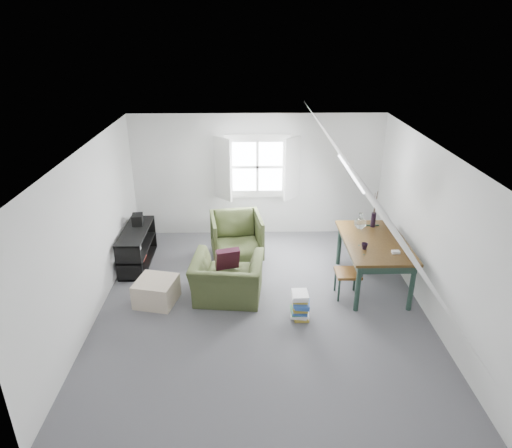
{
  "coord_description": "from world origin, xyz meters",
  "views": [
    {
      "loc": [
        -0.21,
        -6.04,
        4.08
      ],
      "look_at": [
        -0.07,
        0.6,
        1.14
      ],
      "focal_mm": 32.0,
      "sensor_mm": 36.0,
      "label": 1
    }
  ],
  "objects_px": {
    "armchair_far": "(237,257)",
    "dining_table": "(374,246)",
    "dining_chair_far": "(365,242)",
    "magazine_stack": "(300,305)",
    "armchair_near": "(228,298)",
    "media_shelf": "(137,250)",
    "dining_chair_near": "(350,272)",
    "ottoman": "(156,291)"
  },
  "relations": [
    {
      "from": "dining_table",
      "to": "magazine_stack",
      "type": "xyz_separation_m",
      "value": [
        -1.29,
        -0.91,
        -0.52
      ]
    },
    {
      "from": "ottoman",
      "to": "media_shelf",
      "type": "height_order",
      "value": "media_shelf"
    },
    {
      "from": "media_shelf",
      "to": "armchair_near",
      "type": "bearing_deg",
      "value": -31.45
    },
    {
      "from": "dining_chair_far",
      "to": "dining_chair_near",
      "type": "bearing_deg",
      "value": 67.07
    },
    {
      "from": "ottoman",
      "to": "dining_chair_far",
      "type": "xyz_separation_m",
      "value": [
        3.57,
        1.18,
        0.25
      ]
    },
    {
      "from": "armchair_near",
      "to": "magazine_stack",
      "type": "xyz_separation_m",
      "value": [
        1.11,
        -0.54,
        0.21
      ]
    },
    {
      "from": "dining_chair_far",
      "to": "media_shelf",
      "type": "bearing_deg",
      "value": 0.84
    },
    {
      "from": "ottoman",
      "to": "armchair_near",
      "type": "bearing_deg",
      "value": 4.16
    },
    {
      "from": "dining_chair_far",
      "to": "dining_table",
      "type": "bearing_deg",
      "value": 88.32
    },
    {
      "from": "ottoman",
      "to": "magazine_stack",
      "type": "height_order",
      "value": "magazine_stack"
    },
    {
      "from": "armchair_far",
      "to": "dining_chair_near",
      "type": "bearing_deg",
      "value": -45.17
    },
    {
      "from": "armchair_near",
      "to": "dining_chair_far",
      "type": "bearing_deg",
      "value": -149.62
    },
    {
      "from": "armchair_far",
      "to": "dining_chair_near",
      "type": "relative_size",
      "value": 1.12
    },
    {
      "from": "dining_table",
      "to": "ottoman",
      "type": "bearing_deg",
      "value": -176.05
    },
    {
      "from": "ottoman",
      "to": "dining_chair_far",
      "type": "bearing_deg",
      "value": 18.32
    },
    {
      "from": "dining_chair_far",
      "to": "dining_chair_near",
      "type": "distance_m",
      "value": 1.17
    },
    {
      "from": "dining_table",
      "to": "dining_chair_far",
      "type": "relative_size",
      "value": 1.94
    },
    {
      "from": "magazine_stack",
      "to": "media_shelf",
      "type": "bearing_deg",
      "value": 148.68
    },
    {
      "from": "armchair_near",
      "to": "media_shelf",
      "type": "xyz_separation_m",
      "value": [
        -1.69,
        1.16,
        0.31
      ]
    },
    {
      "from": "armchair_far",
      "to": "dining_chair_far",
      "type": "distance_m",
      "value": 2.39
    },
    {
      "from": "armchair_near",
      "to": "dining_table",
      "type": "xyz_separation_m",
      "value": [
        2.4,
        0.37,
        0.72
      ]
    },
    {
      "from": "armchair_near",
      "to": "media_shelf",
      "type": "height_order",
      "value": "media_shelf"
    },
    {
      "from": "dining_chair_near",
      "to": "media_shelf",
      "type": "distance_m",
      "value": 3.82
    },
    {
      "from": "armchair_near",
      "to": "dining_table",
      "type": "distance_m",
      "value": 2.53
    },
    {
      "from": "armchair_near",
      "to": "dining_table",
      "type": "height_order",
      "value": "dining_table"
    },
    {
      "from": "magazine_stack",
      "to": "armchair_near",
      "type": "bearing_deg",
      "value": 153.94
    },
    {
      "from": "dining_table",
      "to": "armchair_far",
      "type": "bearing_deg",
      "value": 151.93
    },
    {
      "from": "dining_chair_near",
      "to": "armchair_near",
      "type": "bearing_deg",
      "value": -84.27
    },
    {
      "from": "ottoman",
      "to": "dining_chair_near",
      "type": "distance_m",
      "value": 3.09
    },
    {
      "from": "armchair_near",
      "to": "ottoman",
      "type": "distance_m",
      "value": 1.14
    },
    {
      "from": "armchair_near",
      "to": "media_shelf",
      "type": "bearing_deg",
      "value": -28.32
    },
    {
      "from": "armchair_far",
      "to": "dining_chair_far",
      "type": "height_order",
      "value": "dining_chair_far"
    },
    {
      "from": "magazine_stack",
      "to": "dining_chair_far",
      "type": "bearing_deg",
      "value": 50.79
    },
    {
      "from": "armchair_far",
      "to": "dining_table",
      "type": "distance_m",
      "value": 2.61
    },
    {
      "from": "ottoman",
      "to": "dining_chair_far",
      "type": "relative_size",
      "value": 0.69
    },
    {
      "from": "dining_chair_far",
      "to": "ottoman",
      "type": "bearing_deg",
      "value": 20.03
    },
    {
      "from": "dining_table",
      "to": "magazine_stack",
      "type": "bearing_deg",
      "value": -148.24
    },
    {
      "from": "armchair_far",
      "to": "dining_chair_far",
      "type": "xyz_separation_m",
      "value": [
        2.32,
        -0.32,
        0.45
      ]
    },
    {
      "from": "armchair_near",
      "to": "dining_table",
      "type": "bearing_deg",
      "value": -165.09
    },
    {
      "from": "armchair_far",
      "to": "dining_table",
      "type": "bearing_deg",
      "value": -32.95
    },
    {
      "from": "dining_chair_near",
      "to": "ottoman",
      "type": "bearing_deg",
      "value": -83.16
    },
    {
      "from": "armchair_far",
      "to": "magazine_stack",
      "type": "height_order",
      "value": "armchair_far"
    }
  ]
}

